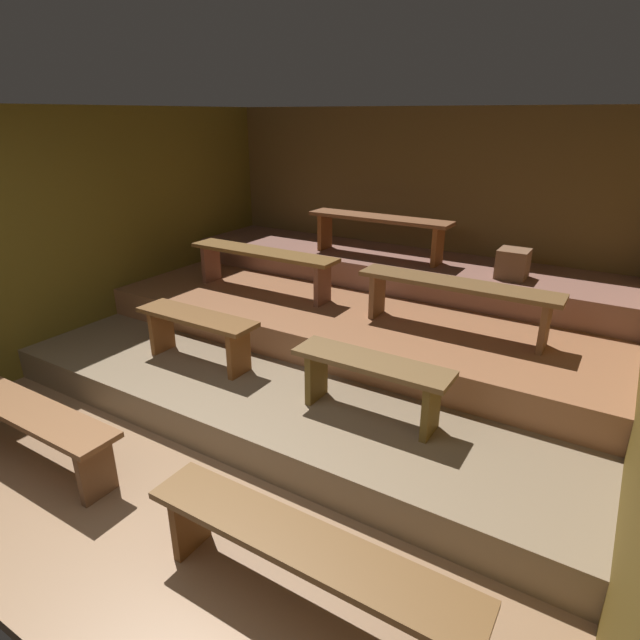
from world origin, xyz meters
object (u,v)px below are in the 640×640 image
(bench_lower_right, at_px, (371,374))
(bench_middle_left, at_px, (263,259))
(bench_lower_left, at_px, (197,327))
(bench_floor_right, at_px, (303,555))
(wooden_crate_upper, at_px, (513,264))
(bench_middle_right, at_px, (456,292))
(bench_floor_left, at_px, (23,416))
(bench_upper_center, at_px, (379,225))

(bench_lower_right, bearing_deg, bench_middle_left, 147.33)
(bench_lower_left, xyz_separation_m, bench_middle_left, (-0.19, 1.19, 0.30))
(bench_floor_right, bearing_deg, wooden_crate_upper, 88.36)
(wooden_crate_upper, bearing_deg, bench_middle_right, -104.85)
(bench_lower_right, distance_m, bench_middle_right, 1.24)
(bench_lower_right, height_order, bench_middle_right, bench_middle_right)
(bench_floor_left, height_order, bench_upper_center, bench_upper_center)
(bench_floor_right, distance_m, bench_middle_left, 3.43)
(bench_floor_left, bearing_deg, bench_middle_right, 49.55)
(bench_floor_right, relative_size, bench_middle_right, 1.04)
(bench_floor_right, relative_size, bench_middle_left, 1.04)
(bench_floor_left, distance_m, bench_middle_right, 3.43)
(bench_floor_left, bearing_deg, bench_floor_right, 0.00)
(bench_middle_left, bearing_deg, bench_floor_right, -49.55)
(bench_floor_left, relative_size, bench_middle_right, 1.04)
(bench_floor_right, distance_m, bench_upper_center, 3.88)
(bench_upper_center, bearing_deg, bench_floor_right, -69.17)
(bench_upper_center, bearing_deg, bench_middle_right, -38.97)
(bench_middle_right, bearing_deg, bench_floor_right, -86.75)
(bench_floor_right, bearing_deg, bench_upper_center, 110.83)
(bench_middle_right, height_order, bench_upper_center, bench_upper_center)
(bench_lower_right, distance_m, bench_upper_center, 2.45)
(bench_middle_left, height_order, bench_upper_center, bench_upper_center)
(bench_floor_left, xyz_separation_m, wooden_crate_upper, (2.44, 3.50, 0.62))
(bench_lower_left, bearing_deg, bench_middle_left, 99.25)
(wooden_crate_upper, bearing_deg, bench_lower_right, -101.73)
(bench_floor_right, height_order, bench_middle_left, bench_middle_left)
(bench_middle_right, relative_size, bench_upper_center, 1.06)
(bench_middle_left, bearing_deg, bench_lower_right, -32.67)
(bench_lower_right, bearing_deg, bench_floor_left, -145.31)
(bench_lower_left, xyz_separation_m, wooden_crate_upper, (2.10, 2.12, 0.37))
(bench_lower_right, relative_size, wooden_crate_upper, 4.14)
(bench_floor_left, distance_m, bench_lower_left, 1.45)
(bench_lower_left, height_order, bench_middle_left, bench_middle_left)
(bench_middle_right, height_order, wooden_crate_upper, wooden_crate_upper)
(bench_lower_right, bearing_deg, bench_upper_center, 115.03)
(bench_lower_right, distance_m, wooden_crate_upper, 2.19)
(bench_floor_left, distance_m, bench_upper_center, 3.78)
(bench_lower_right, height_order, bench_upper_center, bench_upper_center)
(bench_floor_right, distance_m, bench_lower_right, 1.45)
(bench_middle_left, distance_m, bench_middle_right, 2.05)
(bench_floor_left, height_order, bench_floor_right, same)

